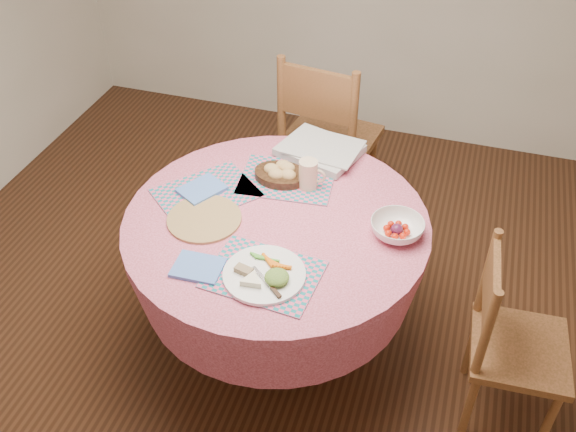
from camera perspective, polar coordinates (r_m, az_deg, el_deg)
name	(u,v)px	position (r m, az deg, el deg)	size (l,w,h in m)	color
ground	(278,339)	(3.11, -0.89, -10.91)	(4.00, 4.00, 0.00)	#331C0F
dining_table	(277,255)	(2.71, -1.01, -3.45)	(1.24, 1.24, 0.75)	#DA6588
chair_right	(509,340)	(2.68, 19.04, -10.39)	(0.39, 0.41, 0.84)	brown
chair_back	(326,137)	(3.47, 3.40, 7.05)	(0.53, 0.52, 1.02)	brown
placemat_front	(264,274)	(2.34, -2.18, -5.21)	(0.40, 0.30, 0.01)	#16747C
placemat_left	(206,193)	(2.73, -7.30, 2.04)	(0.40, 0.30, 0.01)	#16747C
placemat_back	(287,179)	(2.78, -0.09, 3.30)	(0.40, 0.30, 0.01)	#16747C
wicker_trivet	(204,219)	(2.59, -7.45, -0.24)	(0.30, 0.30, 0.01)	olive
napkin_near	(198,268)	(2.38, -7.99, -4.56)	(0.18, 0.14, 0.01)	#507ACD
napkin_far	(202,189)	(2.73, -7.67, 2.37)	(0.18, 0.14, 0.01)	#507ACD
dinner_plate	(265,274)	(2.32, -2.02, -5.19)	(0.30, 0.30, 0.05)	white
bread_bowl	(281,173)	(2.77, -0.64, 3.88)	(0.23, 0.23, 0.08)	black
latte_mug	(309,174)	(2.70, 1.86, 3.73)	(0.12, 0.08, 0.13)	beige
fruit_bowl	(397,228)	(2.52, 9.67, -1.10)	(0.28, 0.28, 0.07)	white
newspaper_stack	(320,150)	(2.93, 2.90, 5.92)	(0.40, 0.36, 0.04)	silver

